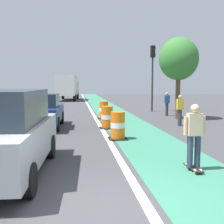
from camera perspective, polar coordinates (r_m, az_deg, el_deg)
ground_plane at (r=5.14m, az=-3.16°, el=-19.39°), size 100.00×100.00×0.00m
bike_lane_strip at (r=17.00m, az=1.81°, el=-1.48°), size 2.50×80.00×0.01m
lane_divider_stripe at (r=16.82m, az=-3.24°, el=-1.56°), size 0.20×80.00×0.01m
skateboarder_on_lane at (r=7.22m, az=16.69°, el=-4.58°), size 0.57×0.80×1.69m
parked_suv_nearest at (r=7.08m, az=-21.30°, el=-3.92°), size 2.11×4.69×2.04m
parked_sedan_second at (r=14.07m, az=-14.37°, el=0.18°), size 2.03×4.16×1.70m
traffic_barrel_front at (r=10.86m, az=1.21°, el=-2.89°), size 0.73×0.73×1.09m
traffic_barrel_mid at (r=13.46m, az=-1.03°, el=-1.17°), size 0.73×0.73×1.09m
traffic_barrel_back at (r=17.23m, az=-1.72°, el=0.39°), size 0.73×0.73×1.09m
delivery_truck_down_block at (r=36.64m, az=-9.13°, el=5.31°), size 2.87×7.75×3.23m
traffic_light_corner at (r=21.80m, az=8.42°, el=9.30°), size 0.41×0.32×5.10m
pedestrian_crossing at (r=19.02m, az=11.33°, el=1.80°), size 0.34×0.20×1.61m
pedestrian_waiting at (r=14.66m, az=13.93°, el=0.54°), size 0.34×0.20×1.61m
street_tree_sidewalk at (r=17.59m, az=13.66°, el=10.56°), size 2.40×2.40×5.00m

